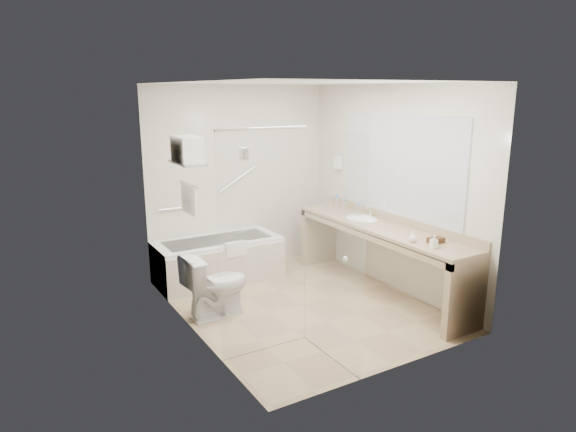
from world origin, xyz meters
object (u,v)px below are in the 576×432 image
vanity_counter (380,242)px  toilet (216,285)px  water_bottle_left (359,211)px  amenity_basket (436,240)px  bathtub (218,260)px

vanity_counter → toilet: bearing=168.9°
toilet → water_bottle_left: water_bottle_left is taller
toilet → amenity_basket: amenity_basket is taller
bathtub → amenity_basket: (1.56, -2.23, 0.60)m
toilet → amenity_basket: bearing=-127.2°
bathtub → toilet: bearing=-114.2°
toilet → water_bottle_left: (1.97, 0.04, 0.59)m
bathtub → water_bottle_left: bearing=-32.4°
bathtub → vanity_counter: size_ratio=0.59×
vanity_counter → toilet: (-1.97, 0.39, -0.29)m
toilet → water_bottle_left: bearing=-94.5°
vanity_counter → amenity_basket: size_ratio=16.12×
amenity_basket → water_bottle_left: bearing=91.6°
vanity_counter → bathtub: bearing=137.6°
bathtub → vanity_counter: vanity_counter is taller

